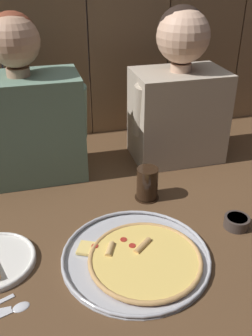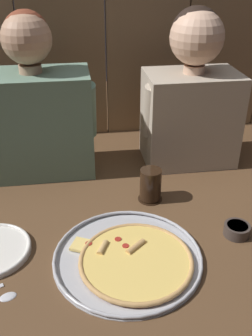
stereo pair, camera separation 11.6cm
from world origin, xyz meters
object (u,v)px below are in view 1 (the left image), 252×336
object	(u,v)px
dipping_bowl	(237,221)
diner_right	(179,93)
diner_left	(24,112)
drinking_glass	(147,184)
pizza_tray	(139,257)

from	to	relation	value
dipping_bowl	diner_right	bearing A→B (deg)	91.43
diner_left	dipping_bowl	bearing A→B (deg)	-39.51
dipping_bowl	diner_left	distance (m)	0.83
drinking_glass	diner_left	world-z (taller)	diner_left
dipping_bowl	diner_right	xyz separation A→B (m)	(-0.01, 0.51, 0.26)
pizza_tray	drinking_glass	world-z (taller)	drinking_glass
drinking_glass	diner_right	xyz separation A→B (m)	(0.21, 0.28, 0.22)
pizza_tray	dipping_bowl	world-z (taller)	dipping_bowl
dipping_bowl	diner_right	size ratio (longest dim) A/B	0.13
pizza_tray	dipping_bowl	xyz separation A→B (m)	(0.34, 0.07, 0.01)
drinking_glass	diner_right	world-z (taller)	diner_right
drinking_glass	pizza_tray	bearing A→B (deg)	-111.47
drinking_glass	dipping_bowl	distance (m)	0.33
dipping_bowl	diner_left	size ratio (longest dim) A/B	0.13
drinking_glass	diner_left	size ratio (longest dim) A/B	0.20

